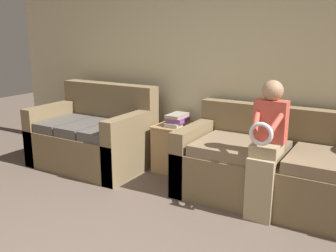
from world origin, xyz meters
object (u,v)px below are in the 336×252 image
at_px(book_stack, 177,120).
at_px(couch_side, 94,138).
at_px(couch_main, 289,171).
at_px(child_left_seated, 266,143).
at_px(side_shelf, 178,147).

bearing_deg(book_stack, couch_side, -160.51).
distance_m(couch_main, couch_side, 2.41).
bearing_deg(couch_side, child_left_seated, -6.60).
xyz_separation_m(couch_main, child_left_seated, (-0.13, -0.39, 0.37)).
bearing_deg(book_stack, side_shelf, 40.18).
relative_size(couch_main, child_left_seated, 1.71).
height_order(couch_main, child_left_seated, child_left_seated).
height_order(side_shelf, book_stack, book_stack).
bearing_deg(side_shelf, child_left_seated, -26.45).
bearing_deg(couch_side, book_stack, 19.49).
xyz_separation_m(child_left_seated, side_shelf, (-1.26, 0.63, -0.41)).
bearing_deg(book_stack, child_left_seated, -26.22).
relative_size(couch_main, book_stack, 6.52).
xyz_separation_m(couch_main, side_shelf, (-1.39, 0.24, -0.04)).
relative_size(couch_side, child_left_seated, 1.13).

